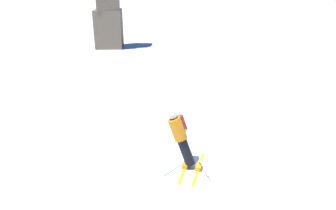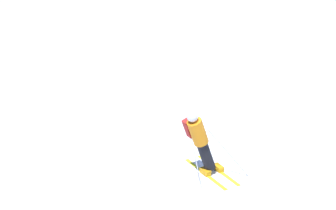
% 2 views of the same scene
% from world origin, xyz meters
% --- Properties ---
extents(ground_plane, '(300.00, 300.00, 0.00)m').
position_xyz_m(ground_plane, '(0.00, 0.00, 0.00)').
color(ground_plane, white).
extents(skier, '(1.24, 1.70, 1.71)m').
position_xyz_m(skier, '(-1.20, 0.13, 0.93)').
color(skier, yellow).
rests_on(skier, ground).
extents(rock_pillar, '(1.78, 1.56, 7.16)m').
position_xyz_m(rock_pillar, '(-4.95, 14.84, 3.00)').
color(rock_pillar, '#7A664C').
rests_on(rock_pillar, ground).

